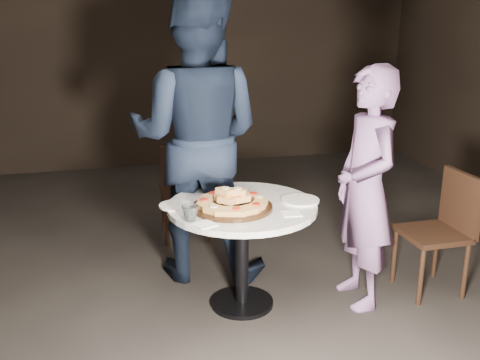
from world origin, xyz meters
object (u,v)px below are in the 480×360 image
(chair_right, at_px, (444,224))
(diner_teal, at_px, (366,189))
(focaccia_pile, at_px, (232,200))
(chair_far, at_px, (185,185))
(water_glass, at_px, (190,213))
(diner_navy, at_px, (196,138))
(serving_board, at_px, (232,207))
(table, at_px, (242,223))

(chair_right, height_order, diner_teal, diner_teal)
(focaccia_pile, xyz_separation_m, chair_far, (-0.10, 1.13, -0.24))
(water_glass, xyz_separation_m, diner_navy, (0.16, 0.71, 0.25))
(diner_navy, relative_size, diner_teal, 1.30)
(focaccia_pile, height_order, diner_navy, diner_navy)
(water_glass, distance_m, diner_teal, 1.05)
(serving_board, distance_m, chair_far, 1.15)
(table, distance_m, diner_teal, 0.75)
(serving_board, relative_size, chair_far, 0.58)
(table, distance_m, diner_navy, 0.68)
(focaccia_pile, distance_m, chair_right, 1.38)
(serving_board, height_order, water_glass, water_glass)
(diner_teal, bearing_deg, diner_navy, -124.72)
(chair_far, relative_size, diner_teal, 0.55)
(diner_navy, bearing_deg, table, 130.55)
(chair_far, xyz_separation_m, diner_teal, (0.89, -1.18, 0.26))
(diner_navy, xyz_separation_m, diner_teal, (0.89, -0.64, -0.22))
(table, distance_m, water_glass, 0.42)
(serving_board, distance_m, chair_right, 1.37)
(table, xyz_separation_m, chair_right, (1.28, -0.12, -0.08))
(chair_right, bearing_deg, chair_far, -129.27)
(diner_navy, height_order, diner_teal, diner_navy)
(table, relative_size, diner_teal, 0.80)
(serving_board, height_order, chair_far, chair_far)
(chair_far, distance_m, chair_right, 1.87)
(focaccia_pile, relative_size, chair_right, 0.53)
(chair_right, bearing_deg, diner_teal, -90.14)
(water_glass, height_order, chair_right, chair_right)
(diner_teal, bearing_deg, water_glass, -85.24)
(table, height_order, water_glass, water_glass)
(serving_board, relative_size, focaccia_pile, 1.12)
(focaccia_pile, height_order, chair_right, focaccia_pile)
(focaccia_pile, height_order, chair_far, chair_far)
(serving_board, distance_m, focaccia_pile, 0.04)
(serving_board, height_order, diner_teal, diner_teal)
(water_glass, bearing_deg, focaccia_pile, 25.77)
(table, distance_m, chair_far, 1.08)
(focaccia_pile, bearing_deg, water_glass, -154.23)
(table, xyz_separation_m, diner_navy, (-0.17, 0.52, 0.41))
(table, height_order, chair_right, chair_right)
(diner_navy, bearing_deg, serving_board, 121.71)
(serving_board, relative_size, chair_right, 0.59)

